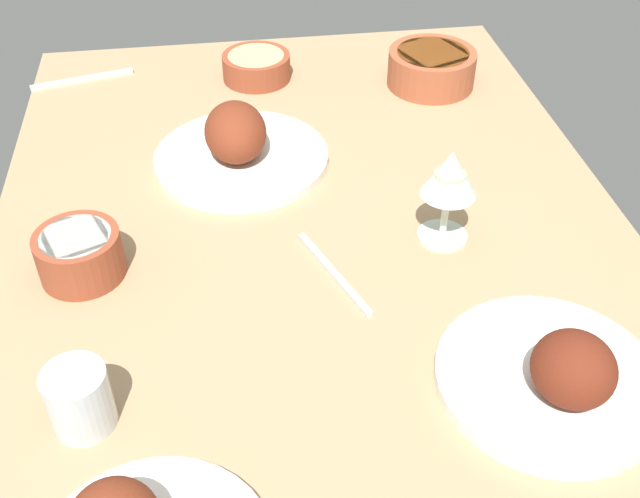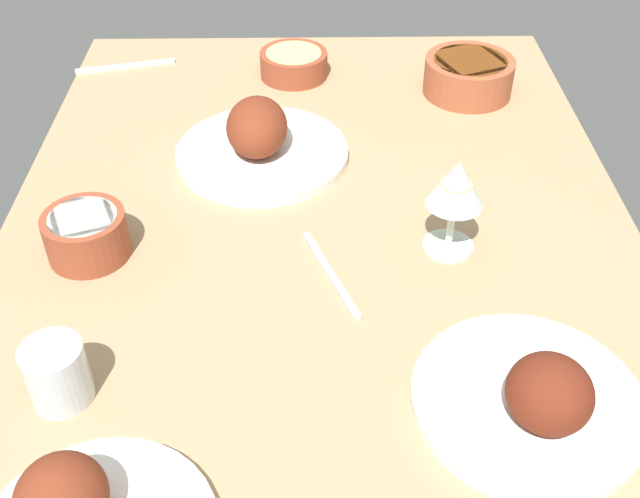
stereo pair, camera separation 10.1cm
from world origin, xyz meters
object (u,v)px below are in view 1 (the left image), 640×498
bowl_cream (79,253)px  wine_glass (450,178)px  water_tumbler (79,399)px  bowl_potatoes (256,66)px  plate_far_side (239,146)px  plate_near_viewer (558,375)px  bowl_soup (432,67)px  spoon_loose (82,79)px  fork_loose (333,273)px

bowl_cream → wine_glass: 49.10cm
water_tumbler → bowl_potatoes: bearing=-18.1°
plate_far_side → plate_near_viewer: (-51.28, -31.63, -0.44)cm
bowl_potatoes → plate_near_viewer: bearing=-161.4°
bowl_soup → water_tumbler: bearing=140.8°
bowl_cream → spoon_loose: 55.28cm
fork_loose → bowl_potatoes: bearing=-15.6°
plate_near_viewer → bowl_potatoes: 83.47cm
bowl_potatoes → wine_glass: 55.68cm
bowl_cream → spoon_loose: size_ratio=0.59×
plate_near_viewer → wine_glass: wine_glass is taller
wine_glass → water_tumbler: size_ratio=1.84×
water_tumbler → fork_loose: water_tumbler is taller
bowl_cream → water_tumbler: bearing=-174.6°
plate_near_viewer → water_tumbler: (3.24, 51.37, 1.25)cm
bowl_soup → wine_glass: size_ratio=1.13×
bowl_cream → water_tumbler: (-24.59, -2.31, 0.37)cm
water_tumbler → bowl_cream: bearing=5.4°
bowl_cream → bowl_soup: (44.23, -58.43, 0.05)cm
plate_near_viewer → spoon_loose: size_ratio=1.36×
bowl_potatoes → wine_glass: bearing=-157.0°
bowl_cream → plate_far_side: bearing=-43.2°
wine_glass → water_tumbler: bearing=118.4°
wine_glass → water_tumbler: wine_glass is taller
bowl_cream → wine_glass: (0.50, -48.67, 6.49)cm
bowl_potatoes → water_tumbler: (-75.89, 24.79, 1.23)cm
bowl_soup → fork_loose: (-49.44, 26.03, -3.09)cm
plate_far_side → fork_loose: bearing=-160.1°
plate_near_viewer → bowl_cream: 60.47cm
plate_far_side → spoon_loose: plate_far_side is taller
water_tumbler → spoon_loose: (79.55, 7.38, -3.40)cm
bowl_cream → water_tumbler: water_tumbler is taller
water_tumbler → spoon_loose: 79.96cm
plate_far_side → plate_near_viewer: size_ratio=1.08×
bowl_potatoes → fork_loose: bowl_potatoes is taller
plate_near_viewer → fork_loose: (22.62, 21.28, -2.15)cm
bowl_potatoes → spoon_loose: 32.46cm
bowl_cream → bowl_soup: size_ratio=0.70×
plate_near_viewer → water_tumbler: 51.48cm
wine_glass → fork_loose: 19.70cm
plate_far_side → spoon_loose: bearing=40.7°
plate_far_side → bowl_cream: (-23.45, 22.04, 0.44)cm
plate_near_viewer → bowl_potatoes: size_ratio=2.03×
water_tumbler → plate_near_viewer: bearing=-93.6°
spoon_loose → wine_glass: bearing=-59.2°
bowl_cream → plate_near_viewer: bearing=-117.4°
bowl_potatoes → bowl_soup: bowl_soup is taller
bowl_soup → spoon_loose: bowl_soup is taller
plate_near_viewer → spoon_loose: (82.78, 58.75, -2.15)cm
wine_glass → fork_loose: size_ratio=0.78×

